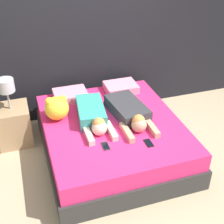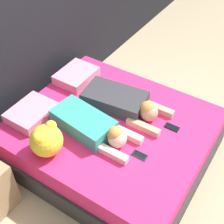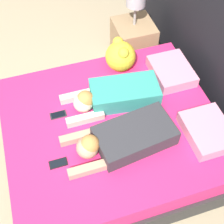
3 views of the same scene
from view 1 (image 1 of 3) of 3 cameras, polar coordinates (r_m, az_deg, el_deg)
The scene contains 11 objects.
ground_plane at distance 4.31m, azimuth 0.00°, elevation -7.35°, with size 12.00×12.00×0.00m, color tan.
wall_back at distance 4.65m, azimuth -4.51°, elevation 14.12°, with size 12.00×0.06×2.60m.
bed at distance 4.15m, azimuth 0.00°, elevation -4.73°, with size 1.76×2.00×0.50m.
pillow_head_left at distance 4.52m, azimuth -7.60°, elevation 3.09°, with size 0.47×0.37×0.11m.
pillow_head_right at distance 4.69m, azimuth 1.62°, elevation 4.53°, with size 0.47×0.37×0.11m.
person_left at distance 3.97m, azimuth -3.49°, elevation -0.64°, with size 0.41×0.93×0.21m.
person_right at distance 4.04m, azimuth 3.31°, elevation -0.08°, with size 0.46×0.98×0.22m.
cell_phone_left at distance 3.60m, azimuth -1.19°, elevation -6.24°, with size 0.08×0.15×0.01m.
cell_phone_right at distance 3.67m, azimuth 6.73°, elevation -5.64°, with size 0.08×0.15×0.01m.
plush_toy at distance 4.04m, azimuth -10.07°, elevation 0.79°, with size 0.31×0.31×0.32m.
nightstand at distance 4.53m, azimuth -17.59°, elevation -1.86°, with size 0.46×0.46×0.98m.
Camera 1 is at (-1.02, -3.14, 2.76)m, focal length 50.00 mm.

